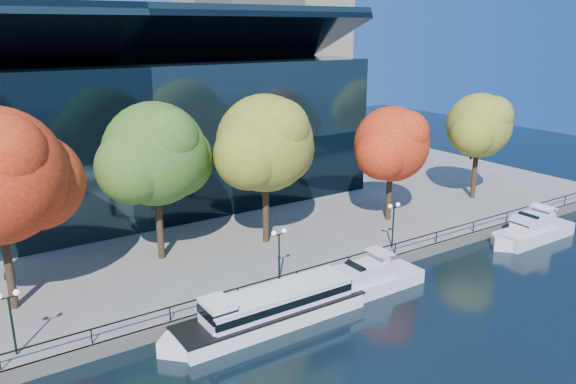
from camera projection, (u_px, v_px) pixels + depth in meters
ground at (323, 313)px, 39.51m from camera, size 160.00×160.00×0.00m
promenade at (143, 188)px, 68.44m from camera, size 90.00×67.08×1.00m
railing at (297, 272)px, 41.56m from camera, size 88.20×0.08×0.99m
convention_building at (117, 132)px, 60.39m from camera, size 50.00×24.57×21.43m
tour_boat at (268, 309)px, 37.62m from camera, size 14.97×3.34×2.84m
cruiser_near at (363, 281)px, 42.28m from camera, size 10.51×2.71×3.05m
cruiser_far at (532, 230)px, 52.66m from camera, size 10.08×2.79×3.29m
tree_2 at (157, 156)px, 44.05m from camera, size 10.25×8.40×12.91m
tree_3 at (267, 145)px, 47.63m from camera, size 10.40×8.53×13.06m
tree_4 at (393, 146)px, 53.73m from camera, size 9.03×7.40×11.21m
tree_5 at (480, 127)px, 60.76m from camera, size 8.71×7.14×11.62m
lamp_0 at (10, 308)px, 31.90m from camera, size 1.26×0.36×4.03m
lamp_1 at (279, 243)px, 41.58m from camera, size 1.26×0.36×4.03m
lamp_2 at (394, 215)px, 47.74m from camera, size 1.26×0.36×4.03m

